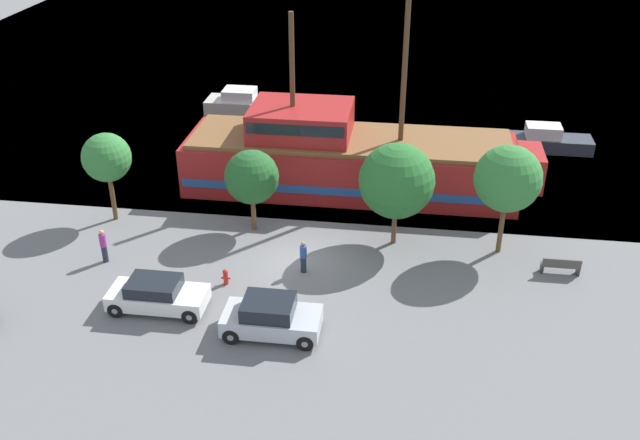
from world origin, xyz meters
name	(u,v)px	position (x,y,z in m)	size (l,w,h in m)	color
ground_plane	(297,261)	(0.00, 0.00, 0.00)	(160.00, 160.00, 0.00)	slate
water_surface	(368,33)	(0.00, 44.00, 0.00)	(80.00, 80.00, 0.00)	#38667F
pirate_ship	(347,158)	(1.52, 8.30, 1.81)	(19.71, 5.41, 11.04)	#A31E1E
moored_boat_dockside	(245,104)	(-7.06, 19.48, 0.69)	(5.68, 2.27, 1.79)	#B7B2A8
moored_boat_outer	(547,141)	(13.65, 15.53, 0.62)	(5.41, 1.86, 1.64)	#2D333D
parked_car_curb_front	(157,295)	(-5.24, -4.62, 0.71)	(4.16, 1.85, 1.42)	white
parked_car_curb_rear	(271,317)	(-0.10, -5.63, 0.79)	(3.95, 1.99, 1.60)	#B7BCC6
fire_hydrant	(226,276)	(-2.85, -2.37, 0.41)	(0.42, 0.25, 0.76)	red
bench_promenade_east	(561,266)	(12.24, 0.54, 0.44)	(1.74, 0.45, 0.85)	#4C4742
pedestrian_walking_near	(303,257)	(0.46, -0.88, 0.81)	(0.32, 0.32, 1.60)	#232838
pedestrian_walking_far	(104,246)	(-9.00, -1.28, 0.86)	(0.32, 0.32, 1.70)	#232838
tree_row_east	(107,158)	(-10.17, 2.84, 3.51)	(2.50, 2.50, 4.78)	brown
tree_row_mideast	(252,177)	(-2.68, 2.76, 2.95)	(2.72, 2.72, 4.32)	brown
tree_row_midwest	(397,181)	(4.48, 2.37, 3.40)	(3.65, 3.65, 5.23)	brown
tree_row_west	(508,179)	(9.58, 2.21, 3.91)	(3.15, 3.15, 5.50)	brown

